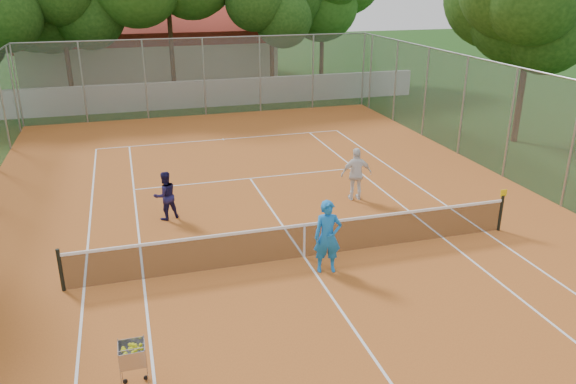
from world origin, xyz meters
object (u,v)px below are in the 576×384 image
object	(u,v)px
tennis_net	(304,240)
clubhouse	(150,48)
player_far_right	(356,174)
player_far_left	(165,196)
ball_hopper	(134,365)
player_near	(328,237)

from	to	relation	value
tennis_net	clubhouse	xyz separation A→B (m)	(-2.00, 29.00, 1.69)
clubhouse	player_far_right	size ratio (longest dim) A/B	9.34
player_far_left	ball_hopper	bearing A→B (deg)	61.96
clubhouse	player_far_left	xyz separation A→B (m)	(-1.23, -25.42, -1.43)
player_far_left	player_near	bearing A→B (deg)	109.90
tennis_net	player_near	bearing A→B (deg)	-68.98
clubhouse	ball_hopper	size ratio (longest dim) A/B	16.31
player_far_left	ball_hopper	xyz separation A→B (m)	(-1.21, -7.52, -0.25)
clubhouse	player_near	size ratio (longest dim) A/B	8.79
clubhouse	ball_hopper	xyz separation A→B (m)	(-2.44, -32.94, -1.68)
player_near	ball_hopper	bearing A→B (deg)	-135.67
tennis_net	ball_hopper	world-z (taller)	ball_hopper
tennis_net	player_far_right	world-z (taller)	player_far_right
player_far_left	player_far_right	xyz separation A→B (m)	(6.12, -0.14, 0.13)
tennis_net	clubhouse	world-z (taller)	clubhouse
clubhouse	player_near	world-z (taller)	clubhouse
player_far_left	tennis_net	bearing A→B (deg)	113.17
clubhouse	player_far_left	bearing A→B (deg)	-92.77
clubhouse	player_far_left	world-z (taller)	clubhouse
tennis_net	player_near	xyz separation A→B (m)	(0.32, -0.84, 0.44)
player_far_left	ball_hopper	distance (m)	7.62
player_near	ball_hopper	xyz separation A→B (m)	(-4.76, -3.10, -0.43)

